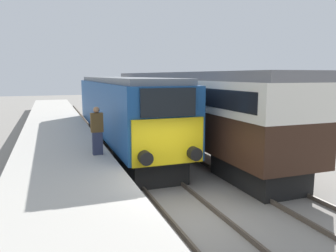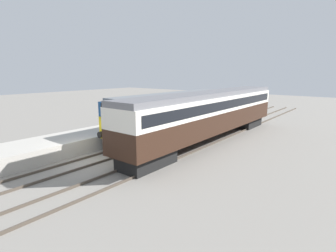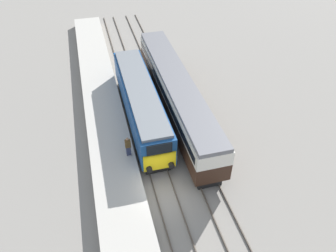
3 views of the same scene
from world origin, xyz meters
name	(u,v)px [view 1 (image 1 of 3)]	position (x,y,z in m)	size (l,w,h in m)	color
ground_plane	(189,213)	(0.00, 0.00, 0.00)	(120.00, 120.00, 0.00)	gray
platform_left	(59,147)	(-3.30, 8.00, 0.52)	(3.50, 50.00, 1.04)	#B7B2A8
rails_near_track	(142,166)	(0.00, 5.00, 0.07)	(1.51, 60.00, 0.14)	#4C4238
rails_far_track	(213,159)	(3.40, 5.00, 0.07)	(1.50, 60.00, 0.14)	#4C4238
locomotive	(122,109)	(0.00, 8.98, 2.15)	(2.70, 14.93, 3.82)	black
passenger_carriage	(179,101)	(3.40, 9.29, 2.48)	(2.75, 19.75, 4.08)	black
person_on_platform	(97,131)	(-2.02, 3.79, 1.93)	(0.44, 0.26, 1.77)	#2D334C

